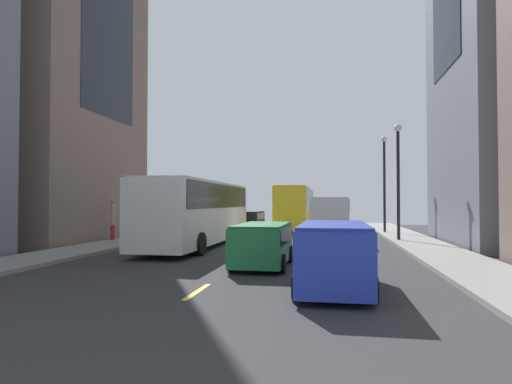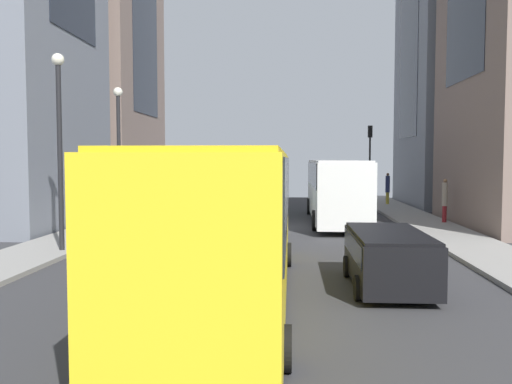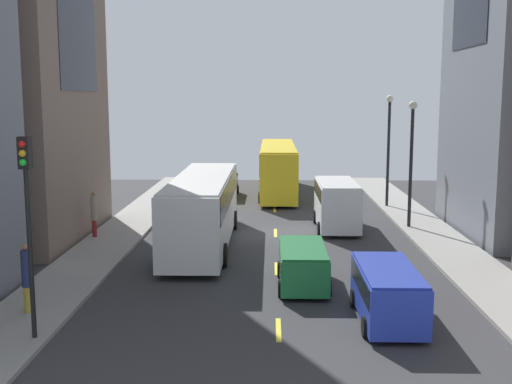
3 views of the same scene
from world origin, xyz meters
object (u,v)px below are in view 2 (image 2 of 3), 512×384
Objects in this scene: car_green_2 at (261,197)px; traffic_light_near_corner at (370,149)px; streetcar_yellow at (236,213)px; pedestrian_walking_far at (445,199)px; city_bus_white at (335,185)px; pedestrian_crossing_mid at (388,187)px; car_blue_0 at (230,191)px; delivery_van_white at (200,199)px; car_black_1 at (388,255)px.

traffic_light_near_corner reaches higher than car_green_2.
streetcar_yellow is 18.14m from pedestrian_walking_far.
streetcar_yellow is 23.27m from car_green_2.
car_green_2 is 12.60m from pedestrian_walking_far.
city_bus_white reaches higher than car_green_2.
pedestrian_crossing_mid is (0.93, -11.23, -0.00)m from pedestrian_walking_far.
streetcar_yellow reaches higher than pedestrian_crossing_mid.
city_bus_white is at bearing -102.65° from streetcar_yellow.
streetcar_yellow is at bearing 75.75° from traffic_light_near_corner.
traffic_light_near_corner is at bearing -169.05° from car_blue_0.
delivery_van_white is at bearing 115.27° from pedestrian_crossing_mid.
pedestrian_walking_far is at bearing 98.22° from traffic_light_near_corner.
car_blue_0 is 11.20m from traffic_light_near_corner.
car_blue_0 is 1.09× the size of car_green_2.
car_black_1 is at bearing 121.83° from delivery_van_white.
car_blue_0 is at bearing -55.90° from city_bus_white.
streetcar_yellow is 3.10× the size of car_blue_0.
streetcar_yellow is at bearing -79.12° from pedestrian_walking_far.
city_bus_white is at bearing 124.14° from car_green_2.
pedestrian_crossing_mid reaches higher than car_green_2.
car_black_1 is 1.88× the size of pedestrian_walking_far.
traffic_light_near_corner reaches higher than pedestrian_crossing_mid.
streetcar_yellow is 3.24× the size of car_black_1.
streetcar_yellow is at bearing 77.35° from city_bus_white.
streetcar_yellow is at bearing 136.82° from pedestrian_crossing_mid.
pedestrian_crossing_mid is (-4.61, -10.11, -0.64)m from city_bus_white.
city_bus_white is 2.32× the size of delivery_van_white.
streetcar_yellow reaches higher than city_bus_white.
car_blue_0 is (0.16, -14.25, -0.49)m from delivery_van_white.
city_bus_white reaches higher than car_black_1.
delivery_van_white is (3.02, -12.67, -0.61)m from streetcar_yellow.
pedestrian_walking_far is at bearing -166.77° from delivery_van_white.
streetcar_yellow is at bearing 96.75° from car_blue_0.
car_blue_0 is at bearing 63.52° from pedestrian_crossing_mid.
pedestrian_crossing_mid is (-8.36, -26.79, -0.76)m from streetcar_yellow.
car_black_1 is 22.21m from car_green_2.
car_black_1 is (-6.93, 11.16, -0.62)m from delivery_van_white.
car_blue_0 reaches higher than car_black_1.
car_green_2 is at bearing 85.60° from pedestrian_crossing_mid.
city_bus_white is 2.78× the size of car_blue_0.
pedestrian_walking_far is 0.39× the size of traffic_light_near_corner.
car_green_2 is 0.70× the size of traffic_light_near_corner.
car_blue_0 is at bearing -89.35° from delivery_van_white.
city_bus_white is at bearing -149.65° from pedestrian_walking_far.
car_black_1 is at bearing 82.84° from traffic_light_near_corner.
city_bus_white is 5.45× the size of pedestrian_walking_far.
traffic_light_near_corner is (-7.36, -28.96, 2.07)m from streetcar_yellow.
city_bus_white is 5.70m from pedestrian_walking_far.
city_bus_white reaches higher than pedestrian_crossing_mid.
delivery_van_white is 2.35× the size of pedestrian_walking_far.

